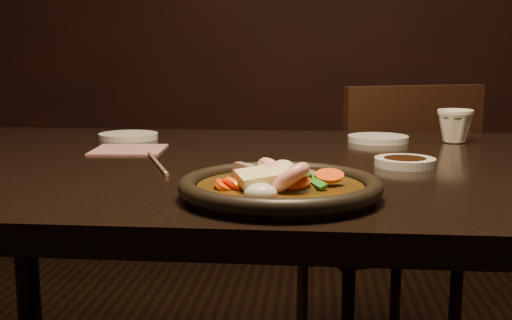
# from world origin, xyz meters

# --- Properties ---
(table) EXTENTS (1.60, 0.90, 0.75)m
(table) POSITION_xyz_m (0.00, 0.00, 0.67)
(table) COLOR black
(table) RESTS_ON floor
(chair) EXTENTS (0.53, 0.53, 0.86)m
(chair) POSITION_xyz_m (0.21, 0.63, 0.47)
(chair) COLOR black
(chair) RESTS_ON floor
(plate) EXTENTS (0.27, 0.27, 0.03)m
(plate) POSITION_xyz_m (-0.04, -0.29, 0.76)
(plate) COLOR black
(plate) RESTS_ON table
(stirfry) EXTENTS (0.19, 0.17, 0.06)m
(stirfry) POSITION_xyz_m (-0.04, -0.30, 0.77)
(stirfry) COLOR #3E280B
(stirfry) RESTS_ON plate
(soy_dish) EXTENTS (0.10, 0.10, 0.01)m
(soy_dish) POSITION_xyz_m (0.16, -0.03, 0.76)
(soy_dish) COLOR silver
(soy_dish) RESTS_ON table
(saucer_left) EXTENTS (0.13, 0.13, 0.01)m
(saucer_left) POSITION_xyz_m (-0.41, 0.26, 0.76)
(saucer_left) COLOR silver
(saucer_left) RESTS_ON table
(saucer_right) EXTENTS (0.13, 0.13, 0.01)m
(saucer_right) POSITION_xyz_m (0.14, 0.27, 0.76)
(saucer_right) COLOR silver
(saucer_right) RESTS_ON table
(tea_cup) EXTENTS (0.10, 0.09, 0.08)m
(tea_cup) POSITION_xyz_m (0.30, 0.27, 0.79)
(tea_cup) COLOR beige
(tea_cup) RESTS_ON table
(chopsticks) EXTENTS (0.09, 0.22, 0.01)m
(chopsticks) POSITION_xyz_m (-0.27, -0.05, 0.75)
(chopsticks) COLOR tan
(chopsticks) RESTS_ON table
(napkin) EXTENTS (0.15, 0.15, 0.00)m
(napkin) POSITION_xyz_m (-0.36, 0.09, 0.75)
(napkin) COLOR #945B5C
(napkin) RESTS_ON table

